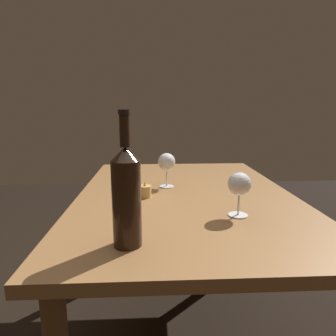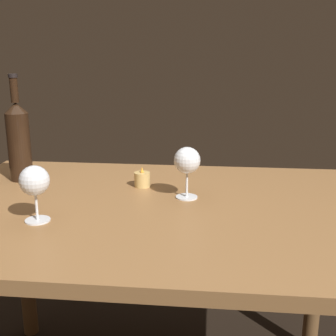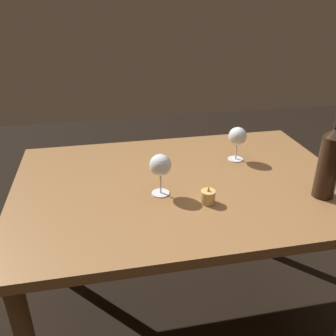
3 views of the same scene
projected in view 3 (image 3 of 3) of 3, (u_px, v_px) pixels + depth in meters
The scene contains 6 objects.
ground_plane at pixel (179, 315), 1.74m from camera, with size 6.00×6.00×0.00m, color black.
dining_table at pixel (182, 201), 1.45m from camera, with size 1.30×0.90×0.74m.
wine_glass_left at pixel (237, 137), 1.54m from camera, with size 0.08×0.08×0.15m.
wine_glass_right at pixel (160, 166), 1.27m from camera, with size 0.08×0.08×0.16m.
wine_bottle at pixel (330, 161), 1.25m from camera, with size 0.08×0.08×0.36m.
votive_candle at pixel (208, 197), 1.26m from camera, with size 0.05×0.05×0.07m.
Camera 3 is at (0.30, 1.20, 1.42)m, focal length 38.36 mm.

